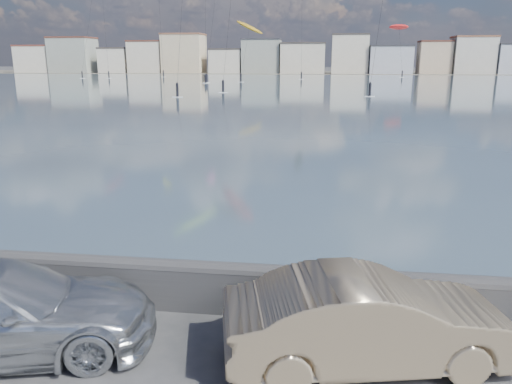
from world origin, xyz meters
The scene contains 7 objects.
bay_water centered at (0.00, 91.50, 0.01)m, with size 500.00×177.00×0.00m, color #3E5162.
far_shore_strip centered at (0.00, 200.00, 0.01)m, with size 500.00×60.00×0.00m, color #4C473D.
seawall centered at (0.00, 2.70, 0.58)m, with size 400.00×0.36×1.08m.
far_buildings centered at (1.31, 186.00, 6.03)m, with size 240.79×13.26×14.60m.
car_champagne centered at (3.26, 1.27, 0.79)m, with size 1.68×4.81×1.59m, color tan.
kitesurfer_7 centered at (24.44, 159.61, 14.58)m, with size 8.68×17.17×15.76m.
kitesurfer_14 centered at (-16.55, 121.12, 12.51)m, with size 8.31×15.78×14.75m.
Camera 1 is at (2.40, -6.34, 4.97)m, focal length 35.00 mm.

